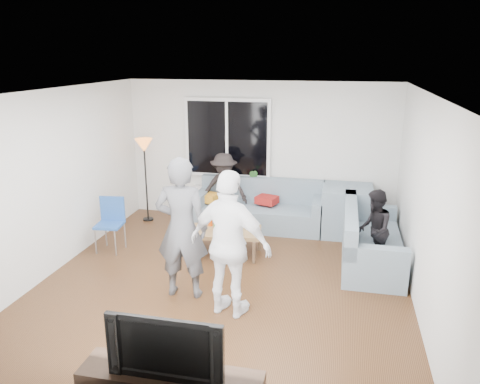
% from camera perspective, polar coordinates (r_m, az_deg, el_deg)
% --- Properties ---
extents(floor, '(5.00, 5.50, 0.04)m').
position_cam_1_polar(floor, '(6.63, -2.00, -11.15)').
color(floor, '#56351C').
rests_on(floor, ground).
extents(ceiling, '(5.00, 5.50, 0.04)m').
position_cam_1_polar(ceiling, '(5.89, -2.26, 12.24)').
color(ceiling, white).
rests_on(ceiling, ground).
extents(wall_back, '(5.00, 0.04, 2.60)m').
position_cam_1_polar(wall_back, '(8.76, 2.43, 4.92)').
color(wall_back, silver).
rests_on(wall_back, ground).
extents(wall_front, '(5.00, 0.04, 2.60)m').
position_cam_1_polar(wall_front, '(3.71, -13.11, -12.18)').
color(wall_front, silver).
rests_on(wall_front, ground).
extents(wall_left, '(0.04, 5.50, 2.60)m').
position_cam_1_polar(wall_left, '(7.17, -22.01, 1.10)').
color(wall_left, silver).
rests_on(wall_left, ground).
extents(wall_right, '(0.04, 5.50, 2.60)m').
position_cam_1_polar(wall_right, '(6.04, 21.72, -1.62)').
color(wall_right, silver).
rests_on(wall_right, ground).
extents(window_frame, '(1.62, 0.06, 1.47)m').
position_cam_1_polar(window_frame, '(8.76, -1.54, 6.59)').
color(window_frame, white).
rests_on(window_frame, wall_back).
extents(window_glass, '(1.50, 0.02, 1.35)m').
position_cam_1_polar(window_glass, '(8.72, -1.60, 6.54)').
color(window_glass, black).
rests_on(window_glass, window_frame).
extents(window_mullion, '(0.05, 0.03, 1.35)m').
position_cam_1_polar(window_mullion, '(8.71, -1.62, 6.53)').
color(window_mullion, white).
rests_on(window_mullion, window_frame).
extents(radiator, '(1.30, 0.12, 0.62)m').
position_cam_1_polar(radiator, '(9.02, -1.54, -1.24)').
color(radiator, silver).
rests_on(radiator, floor).
extents(potted_plant, '(0.23, 0.20, 0.36)m').
position_cam_1_polar(potted_plant, '(8.75, 1.55, 1.56)').
color(potted_plant, '#2B5F26').
rests_on(potted_plant, radiator).
extents(vase, '(0.19, 0.19, 0.16)m').
position_cam_1_polar(vase, '(8.91, -2.44, 1.16)').
color(vase, silver).
rests_on(vase, radiator).
extents(sofa_back_section, '(2.30, 0.85, 0.85)m').
position_cam_1_polar(sofa_back_section, '(8.50, 2.32, -1.56)').
color(sofa_back_section, slate).
rests_on(sofa_back_section, floor).
extents(sofa_right_section, '(2.00, 0.85, 0.85)m').
position_cam_1_polar(sofa_right_section, '(7.34, 15.82, -5.17)').
color(sofa_right_section, slate).
rests_on(sofa_right_section, floor).
extents(sofa_corner, '(0.85, 0.85, 0.85)m').
position_cam_1_polar(sofa_corner, '(8.38, 12.84, -2.23)').
color(sofa_corner, slate).
rests_on(sofa_corner, floor).
extents(cushion_yellow, '(0.44, 0.39, 0.14)m').
position_cam_1_polar(cushion_yellow, '(8.66, -3.97, -0.64)').
color(cushion_yellow, orange).
rests_on(cushion_yellow, sofa_back_section).
extents(cushion_red, '(0.44, 0.40, 0.13)m').
position_cam_1_polar(cushion_red, '(8.50, 3.29, -0.95)').
color(cushion_red, maroon).
rests_on(cushion_red, sofa_back_section).
extents(coffee_table, '(1.17, 0.74, 0.40)m').
position_cam_1_polar(coffee_table, '(7.43, -1.76, -6.11)').
color(coffee_table, '#977949').
rests_on(coffee_table, floor).
extents(pitcher, '(0.17, 0.17, 0.17)m').
position_cam_1_polar(pitcher, '(7.37, -2.16, -3.93)').
color(pitcher, maroon).
rests_on(pitcher, coffee_table).
extents(side_chair, '(0.44, 0.44, 0.86)m').
position_cam_1_polar(side_chair, '(7.75, -15.62, -3.96)').
color(side_chair, '#244F9C').
rests_on(side_chair, floor).
extents(floor_lamp, '(0.32, 0.32, 1.56)m').
position_cam_1_polar(floor_lamp, '(8.92, -11.39, 1.37)').
color(floor_lamp, orange).
rests_on(floor_lamp, floor).
extents(player_left, '(0.71, 0.49, 1.86)m').
position_cam_1_polar(player_left, '(6.00, -7.11, -4.40)').
color(player_left, '#494A4E').
rests_on(player_left, floor).
extents(player_right, '(1.13, 0.70, 1.80)m').
position_cam_1_polar(player_right, '(5.53, -1.22, -6.45)').
color(player_right, white).
rests_on(player_right, floor).
extents(spectator_right, '(0.46, 0.59, 1.20)m').
position_cam_1_polar(spectator_right, '(7.09, 16.00, -4.46)').
color(spectator_right, black).
rests_on(spectator_right, floor).
extents(spectator_back, '(0.89, 0.55, 1.34)m').
position_cam_1_polar(spectator_back, '(8.59, -1.97, 0.35)').
color(spectator_back, black).
rests_on(spectator_back, floor).
extents(television, '(1.01, 0.13, 0.58)m').
position_cam_1_polar(television, '(4.16, -8.68, -17.73)').
color(television, black).
rests_on(television, tv_console).
extents(bottle_b, '(0.08, 0.08, 0.22)m').
position_cam_1_polar(bottle_b, '(7.25, -2.92, -4.07)').
color(bottle_b, green).
rests_on(bottle_b, coffee_table).
extents(bottle_a, '(0.07, 0.07, 0.20)m').
position_cam_1_polar(bottle_a, '(7.52, -3.64, -3.40)').
color(bottle_a, '#EC520D').
rests_on(bottle_a, coffee_table).
extents(bottle_c, '(0.07, 0.07, 0.22)m').
position_cam_1_polar(bottle_c, '(7.42, -1.42, -3.57)').
color(bottle_c, '#321A0B').
rests_on(bottle_c, coffee_table).
extents(bottle_e, '(0.07, 0.07, 0.22)m').
position_cam_1_polar(bottle_e, '(7.38, 1.16, -3.72)').
color(bottle_e, black).
rests_on(bottle_e, coffee_table).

